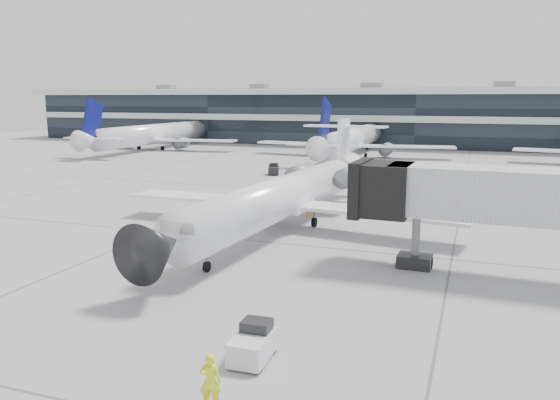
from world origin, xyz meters
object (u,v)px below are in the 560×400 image
at_px(jet_bridge, 556,199).
at_px(ramp_worker, 210,381).
at_px(baggage_tug, 253,344).
at_px(regional_jet, 288,194).

xyz_separation_m(jet_bridge, ramp_worker, (-11.03, -16.36, -3.45)).
xyz_separation_m(ramp_worker, baggage_tug, (-0.02, 3.40, -0.31)).
height_order(regional_jet, ramp_worker, regional_jet).
xyz_separation_m(jet_bridge, baggage_tug, (-11.05, -12.95, -3.76)).
distance_m(regional_jet, jet_bridge, 17.89).
bearing_deg(regional_jet, baggage_tug, -70.14).
distance_m(jet_bridge, baggage_tug, 17.44).
height_order(ramp_worker, baggage_tug, ramp_worker).
bearing_deg(ramp_worker, regional_jet, -90.03).
distance_m(jet_bridge, ramp_worker, 20.03).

